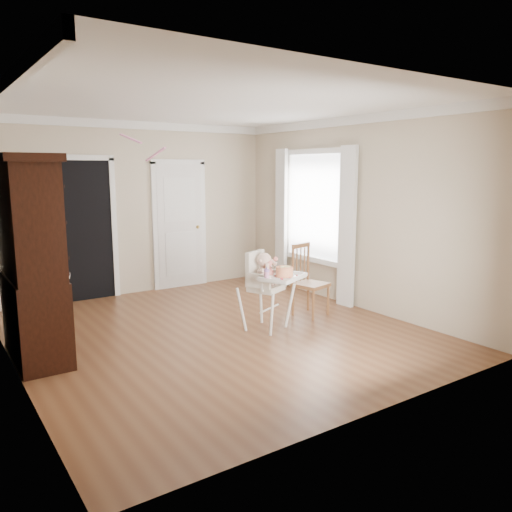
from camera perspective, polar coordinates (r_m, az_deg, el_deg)
floor at (r=6.19m, az=-4.36°, el=-8.68°), size 5.00×5.00×0.00m
ceiling at (r=5.92m, az=-4.72°, el=16.95°), size 5.00×5.00×0.00m
wall_back at (r=8.16m, az=-13.30°, el=5.27°), size 4.50×0.00×4.50m
wall_left at (r=5.18m, az=-26.69°, el=1.97°), size 0.00×5.00×5.00m
wall_right at (r=7.28m, az=11.09°, el=4.82°), size 0.00×5.00×5.00m
crown_molding at (r=5.91m, az=-4.71°, el=16.37°), size 4.50×5.00×0.12m
doorway at (r=7.90m, az=-19.30°, el=3.08°), size 1.06×0.05×2.22m
closet_door at (r=8.45m, az=-8.71°, el=3.35°), size 0.96×0.09×2.13m
window_right at (r=7.82m, az=6.54°, el=4.82°), size 0.13×1.84×2.30m
high_chair at (r=6.14m, az=1.21°, el=-2.87°), size 0.80×0.87×1.00m
baby at (r=6.12m, az=1.02°, el=-1.60°), size 0.32×0.23×0.42m
cake at (r=6.01m, az=3.28°, el=-1.80°), size 0.27×0.27×0.12m
sippy_cup at (r=5.83m, az=1.23°, el=-2.09°), size 0.07×0.07×0.16m
china_cabinet at (r=5.60m, az=-24.27°, el=-0.35°), size 0.56×1.25×2.12m
dining_chair at (r=6.82m, az=6.08°, el=-3.01°), size 0.48×0.48×0.97m
streamer at (r=6.78m, az=-14.14°, el=12.89°), size 0.13×0.48×0.15m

